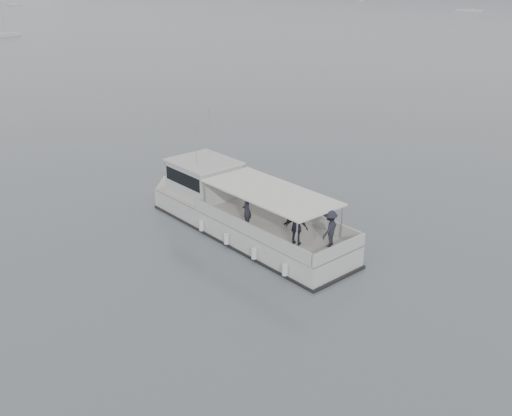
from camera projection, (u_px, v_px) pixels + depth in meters
The scene contains 2 objects.
ground at pixel (226, 218), 31.19m from camera, with size 1400.00×1400.00×0.00m, color #525C61.
tour_boat at pixel (233, 210), 29.75m from camera, with size 14.09×6.42×5.91m.
Camera 1 is at (17.61, -22.59, 12.47)m, focal length 40.00 mm.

